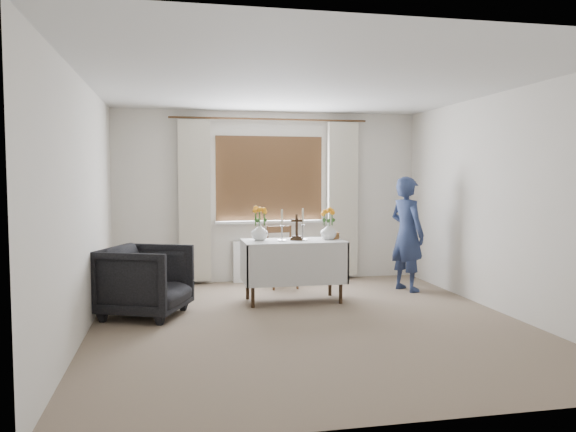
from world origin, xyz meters
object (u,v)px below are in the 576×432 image
at_px(wooden_chair, 282,257).
at_px(armchair, 146,281).
at_px(flower_vase_right, 329,231).
at_px(wooden_cross, 297,227).
at_px(altar_table, 293,271).
at_px(flower_vase_left, 260,232).
at_px(person, 407,234).

bearing_deg(wooden_chair, armchair, -149.04).
xyz_separation_m(wooden_chair, flower_vase_right, (0.42, -0.89, 0.44)).
bearing_deg(wooden_chair, wooden_cross, -94.27).
xyz_separation_m(altar_table, armchair, (-1.76, -0.40, 0.01)).
bearing_deg(wooden_chair, flower_vase_left, -123.31).
bearing_deg(person, armchair, 81.44).
distance_m(armchair, person, 3.51).
distance_m(flower_vase_left, flower_vase_right, 0.86).
height_order(person, flower_vase_left, person).
height_order(wooden_chair, person, person).
bearing_deg(flower_vase_right, armchair, -169.53).
bearing_deg(person, flower_vase_right, 85.04).
height_order(wooden_chair, armchair, wooden_chair).
distance_m(altar_table, wooden_cross, 0.54).
height_order(armchair, flower_vase_right, flower_vase_right).
bearing_deg(armchair, person, -54.87).
bearing_deg(armchair, wooden_cross, -54.65).
relative_size(armchair, wooden_cross, 2.67).
bearing_deg(altar_table, person, 12.14).
height_order(armchair, wooden_cross, wooden_cross).
bearing_deg(wooden_cross, armchair, -147.56).
distance_m(altar_table, person, 1.74).
height_order(altar_table, flower_vase_left, flower_vase_left).
relative_size(altar_table, wooden_chair, 1.45).
relative_size(altar_table, armchair, 1.43).
distance_m(wooden_chair, person, 1.74).
distance_m(wooden_cross, flower_vase_left, 0.46).
relative_size(wooden_cross, flower_vase_right, 1.55).
bearing_deg(flower_vase_right, wooden_chair, 115.24).
height_order(flower_vase_left, flower_vase_right, flower_vase_left).
height_order(person, flower_vase_right, person).
distance_m(armchair, wooden_cross, 1.92).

